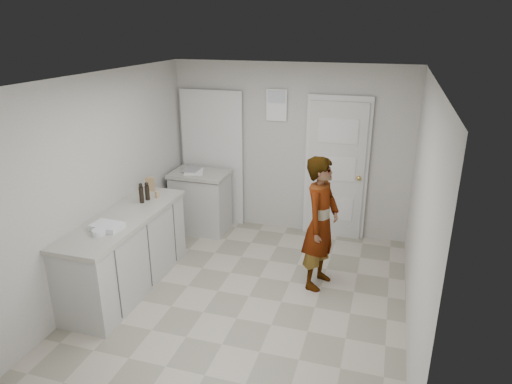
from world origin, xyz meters
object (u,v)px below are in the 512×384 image
(egg_bowl, at_px, (99,232))
(cake_mix_box, at_px, (150,184))
(oil_cruet_a, at_px, (147,191))
(person, at_px, (321,223))
(oil_cruet_b, at_px, (141,193))
(baking_dish, at_px, (107,227))
(spice_jar, at_px, (157,194))

(egg_bowl, bearing_deg, cake_mix_box, 96.25)
(cake_mix_box, bearing_deg, oil_cruet_a, -79.11)
(person, relative_size, oil_cruet_b, 6.31)
(oil_cruet_a, distance_m, egg_bowl, 1.05)
(oil_cruet_b, xyz_separation_m, baking_dish, (0.03, -0.78, -0.10))
(oil_cruet_b, bearing_deg, egg_bowl, -87.88)
(oil_cruet_b, height_order, egg_bowl, oil_cruet_b)
(person, xyz_separation_m, cake_mix_box, (-2.28, 0.13, 0.21))
(spice_jar, distance_m, egg_bowl, 1.15)
(egg_bowl, bearing_deg, oil_cruet_b, 92.12)
(oil_cruet_a, relative_size, baking_dish, 0.69)
(spice_jar, bearing_deg, oil_cruet_a, -127.59)
(baking_dish, bearing_deg, oil_cruet_b, 92.34)
(oil_cruet_a, bearing_deg, person, 4.55)
(spice_jar, height_order, egg_bowl, spice_jar)
(oil_cruet_b, distance_m, baking_dish, 0.79)
(cake_mix_box, xyz_separation_m, spice_jar, (0.21, -0.20, -0.05))
(person, xyz_separation_m, spice_jar, (-2.07, -0.07, 0.16))
(spice_jar, height_order, oil_cruet_b, oil_cruet_b)
(person, distance_m, egg_bowl, 2.46)
(oil_cruet_b, bearing_deg, baking_dish, -87.66)
(oil_cruet_a, relative_size, oil_cruet_b, 0.91)
(cake_mix_box, bearing_deg, spice_jar, -56.01)
(person, bearing_deg, egg_bowl, 133.45)
(oil_cruet_b, bearing_deg, spice_jar, 65.86)
(cake_mix_box, height_order, oil_cruet_b, oil_cruet_b)
(person, xyz_separation_m, baking_dish, (-2.13, -1.07, 0.15))
(person, relative_size, egg_bowl, 11.11)
(baking_dish, height_order, egg_bowl, baking_dish)
(cake_mix_box, height_order, egg_bowl, cake_mix_box)
(person, bearing_deg, spice_jar, 105.64)
(spice_jar, bearing_deg, egg_bowl, -93.04)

